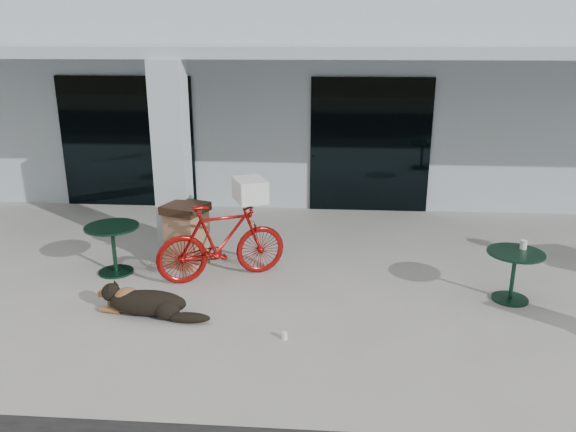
# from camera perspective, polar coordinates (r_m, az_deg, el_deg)

# --- Properties ---
(ground) EXTENTS (80.00, 80.00, 0.00)m
(ground) POSITION_cam_1_polar(r_m,az_deg,el_deg) (7.23, -4.14, -10.69)
(ground) COLOR #ACA9A2
(ground) RESTS_ON ground
(building) EXTENTS (22.00, 7.00, 4.50)m
(building) POSITION_cam_1_polar(r_m,az_deg,el_deg) (14.87, 0.48, 13.15)
(building) COLOR #ACB9C3
(building) RESTS_ON ground
(storefront_glass_left) EXTENTS (2.80, 0.06, 2.70)m
(storefront_glass_left) POSITION_cam_1_polar(r_m,az_deg,el_deg) (12.20, -15.99, 7.20)
(storefront_glass_left) COLOR black
(storefront_glass_left) RESTS_ON ground
(storefront_glass_right) EXTENTS (2.40, 0.06, 2.70)m
(storefront_glass_right) POSITION_cam_1_polar(r_m,az_deg,el_deg) (11.49, 8.33, 7.08)
(storefront_glass_right) COLOR black
(storefront_glass_right) RESTS_ON ground
(column) EXTENTS (0.50, 0.50, 3.12)m
(column) POSITION_cam_1_polar(r_m,az_deg,el_deg) (9.14, -11.66, 5.51)
(column) COLOR #ACB9C3
(column) RESTS_ON ground
(overhang) EXTENTS (22.00, 2.80, 0.18)m
(overhang) POSITION_cam_1_polar(r_m,az_deg,el_deg) (9.94, -1.47, 16.41)
(overhang) COLOR #ACB9C3
(overhang) RESTS_ON column
(bicycle) EXTENTS (1.98, 1.28, 1.16)m
(bicycle) POSITION_cam_1_polar(r_m,az_deg,el_deg) (8.28, -6.77, -2.59)
(bicycle) COLOR maroon
(bicycle) RESTS_ON ground
(laundry_basket) EXTENTS (0.60, 0.67, 0.33)m
(laundry_basket) POSITION_cam_1_polar(r_m,az_deg,el_deg) (8.16, -3.88, 2.67)
(laundry_basket) COLOR white
(laundry_basket) RESTS_ON bicycle
(dog) EXTENTS (1.21, 0.58, 0.39)m
(dog) POSITION_cam_1_polar(r_m,az_deg,el_deg) (7.52, -14.06, -8.41)
(dog) COLOR black
(dog) RESTS_ON ground
(cup_near_dog) EXTENTS (0.09, 0.09, 0.09)m
(cup_near_dog) POSITION_cam_1_polar(r_m,az_deg,el_deg) (6.83, -0.37, -12.04)
(cup_near_dog) COLOR white
(cup_near_dog) RESTS_ON ground
(cafe_table_near) EXTENTS (0.98, 0.98, 0.75)m
(cafe_table_near) POSITION_cam_1_polar(r_m,az_deg,el_deg) (8.88, -17.26, -3.27)
(cafe_table_near) COLOR #102F20
(cafe_table_near) RESTS_ON ground
(cafe_table_far) EXTENTS (0.87, 0.87, 0.70)m
(cafe_table_far) POSITION_cam_1_polar(r_m,az_deg,el_deg) (8.21, 21.87, -5.70)
(cafe_table_far) COLOR #102F20
(cafe_table_far) RESTS_ON ground
(cup_on_table) EXTENTS (0.10, 0.10, 0.12)m
(cup_on_table) POSITION_cam_1_polar(r_m,az_deg,el_deg) (8.22, 22.81, -2.70)
(cup_on_table) COLOR white
(cup_on_table) RESTS_ON cafe_table_far
(trash_receptacle) EXTENTS (0.75, 0.75, 1.00)m
(trash_receptacle) POSITION_cam_1_polar(r_m,az_deg,el_deg) (8.88, -10.23, -1.90)
(trash_receptacle) COLOR #946B4C
(trash_receptacle) RESTS_ON ground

